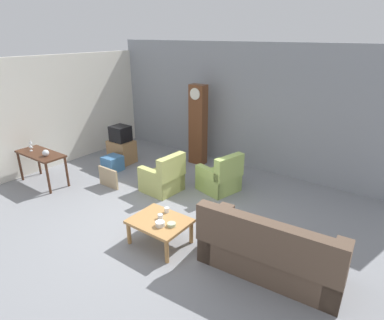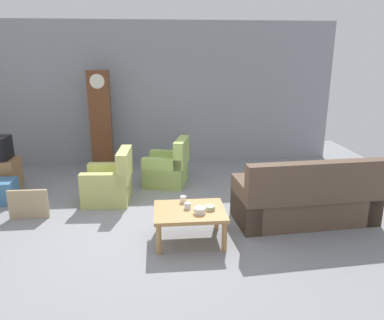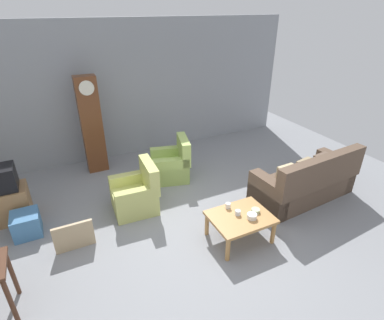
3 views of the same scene
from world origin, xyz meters
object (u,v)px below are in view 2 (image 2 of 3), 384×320
armchair_olive_near (110,184)px  cup_blue_rimmed (188,206)px  couch_floral (306,200)px  armchair_olive_far (168,169)px  framed_picture_leaning (28,204)px  bowl_shallow_green (210,208)px  storage_box_blue (2,191)px  coffee_table_wood (190,214)px  grandfather_clock (101,121)px  bowl_white_stacked (200,210)px  cup_white_porcelain (183,199)px

armchair_olive_near → cup_blue_rimmed: 1.94m
couch_floral → armchair_olive_far: (-2.03, 1.90, -0.05)m
framed_picture_leaning → bowl_shallow_green: 2.88m
storage_box_blue → couch_floral: bearing=-14.0°
couch_floral → coffee_table_wood: 1.86m
framed_picture_leaning → cup_blue_rimmed: 2.58m
armchair_olive_far → framed_picture_leaning: bearing=-148.1°
armchair_olive_near → storage_box_blue: (-1.85, 0.11, -0.11)m
storage_box_blue → cup_blue_rimmed: size_ratio=4.99×
armchair_olive_near → cup_blue_rimmed: bearing=-50.4°
framed_picture_leaning → grandfather_clock: bearing=71.9°
coffee_table_wood → armchair_olive_far: bearing=95.4°
bowl_shallow_green → framed_picture_leaning: bearing=160.6°
coffee_table_wood → cup_blue_rimmed: size_ratio=10.72×
coffee_table_wood → grandfather_clock: 3.85m
bowl_white_stacked → bowl_shallow_green: 0.19m
armchair_olive_near → cup_white_porcelain: bearing=-46.7°
couch_floral → cup_white_porcelain: 1.89m
coffee_table_wood → grandfather_clock: grandfather_clock is taller
framed_picture_leaning → storage_box_blue: (-0.67, 0.71, -0.04)m
armchair_olive_far → bowl_shallow_green: bearing=-78.0°
grandfather_clock → cup_white_porcelain: size_ratio=23.83×
grandfather_clock → bowl_white_stacked: 4.00m
armchair_olive_near → bowl_shallow_green: armchair_olive_near is taller
couch_floral → armchair_olive_near: size_ratio=2.35×
couch_floral → cup_white_porcelain: size_ratio=23.83×
bowl_white_stacked → grandfather_clock: bearing=116.2°
bowl_white_stacked → framed_picture_leaning: bearing=157.5°
grandfather_clock → bowl_white_stacked: bearing=-63.8°
cup_white_porcelain → cup_blue_rimmed: 0.23m
armchair_olive_near → armchair_olive_far: same height
coffee_table_wood → framed_picture_leaning: framed_picture_leaning is taller
coffee_table_wood → storage_box_blue: 3.52m
armchair_olive_far → bowl_shallow_green: size_ratio=6.75×
couch_floral → framed_picture_leaning: 4.28m
framed_picture_leaning → bowl_white_stacked: (2.56, -1.06, 0.26)m
armchair_olive_near → coffee_table_wood: armchair_olive_near is taller
cup_blue_rimmed → storage_box_blue: bearing=152.6°
grandfather_clock → bowl_white_stacked: size_ratio=13.78×
framed_picture_leaning → couch_floral: bearing=-7.0°
framed_picture_leaning → bowl_white_stacked: size_ratio=3.83×
grandfather_clock → cup_white_porcelain: 3.56m
cup_blue_rimmed → bowl_shallow_green: 0.31m
couch_floral → bowl_white_stacked: 1.77m
storage_box_blue → cup_blue_rimmed: (3.08, -1.60, 0.30)m
storage_box_blue → bowl_shallow_green: size_ratio=3.16×
storage_box_blue → coffee_table_wood: bearing=-27.9°
grandfather_clock → cup_blue_rimmed: (1.60, -3.38, -0.59)m
bowl_white_stacked → coffee_table_wood: bearing=134.6°
cup_blue_rimmed → cup_white_porcelain: bearing=101.1°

